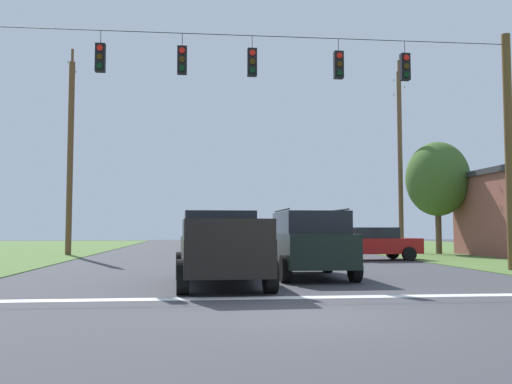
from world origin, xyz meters
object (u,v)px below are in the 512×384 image
utility_pole_mid_right (400,156)px  utility_pole_near_left (70,155)px  pickup_truck (220,248)px  distant_car_crossing_white (279,241)px  overhead_signal_span (258,129)px  tree_roadside_right (437,179)px  distant_car_oncoming (372,243)px  suv_black (309,242)px

utility_pole_mid_right → utility_pole_near_left: 19.05m
pickup_truck → distant_car_crossing_white: 16.05m
overhead_signal_span → tree_roadside_right: size_ratio=2.83×
distant_car_oncoming → utility_pole_near_left: bearing=158.0°
utility_pole_mid_right → tree_roadside_right: 2.63m
utility_pole_mid_right → distant_car_crossing_white: bearing=-169.4°
distant_car_oncoming → utility_pole_mid_right: size_ratio=0.38×
utility_pole_near_left → distant_car_crossing_white: bearing=-4.6°
pickup_truck → utility_pole_near_left: utility_pole_near_left is taller
pickup_truck → suv_black: bearing=36.5°
overhead_signal_span → tree_roadside_right: overhead_signal_span is taller
utility_pole_mid_right → utility_pole_near_left: utility_pole_mid_right is taller
distant_car_oncoming → utility_pole_near_left: size_ratio=0.38×
distant_car_oncoming → utility_pole_near_left: 17.00m
overhead_signal_span → distant_car_crossing_white: overhead_signal_span is taller
distant_car_crossing_white → utility_pole_near_left: 12.49m
pickup_truck → utility_pole_mid_right: 20.98m
suv_black → utility_pole_mid_right: (8.53, 14.96, 4.74)m
pickup_truck → utility_pole_near_left: size_ratio=0.48×
utility_pole_mid_right → tree_roadside_right: (1.69, -1.35, -1.51)m
tree_roadside_right → utility_pole_near_left: bearing=177.6°
utility_pole_mid_right → utility_pole_near_left: bearing=-178.5°
suv_black → tree_roadside_right: tree_roadside_right is taller
distant_car_crossing_white → tree_roadside_right: size_ratio=0.69×
pickup_truck → tree_roadside_right: 20.62m
pickup_truck → distant_car_oncoming: (7.40, 10.42, -0.18)m
distant_car_oncoming → suv_black: bearing=-119.0°
overhead_signal_span → suv_black: (1.38, -1.75, -3.77)m
overhead_signal_span → utility_pole_near_left: bearing=125.6°
overhead_signal_span → pickup_truck: 5.59m
distant_car_crossing_white → tree_roadside_right: 9.85m
tree_roadside_right → pickup_truck: bearing=-129.7°
overhead_signal_span → distant_car_oncoming: bearing=47.7°
distant_car_crossing_white → pickup_truck: bearing=-103.6°
pickup_truck → distant_car_crossing_white: bearing=76.4°
utility_pole_near_left → pickup_truck: bearing=-64.9°
suv_black → utility_pole_mid_right: 17.86m
suv_black → distant_car_oncoming: bearing=61.0°
distant_car_oncoming → tree_roadside_right: bearing=43.2°
overhead_signal_span → utility_pole_near_left: utility_pole_near_left is taller
utility_pole_mid_right → utility_pole_near_left: size_ratio=1.01×
utility_pole_mid_right → utility_pole_near_left: (-19.04, -0.48, -0.27)m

